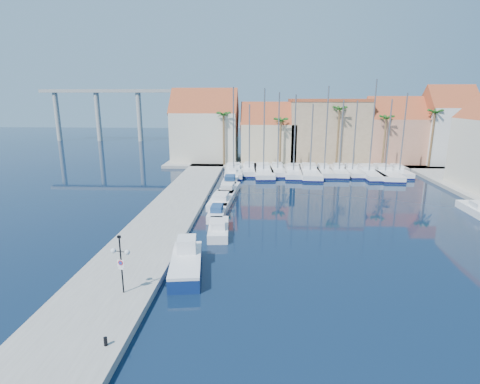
# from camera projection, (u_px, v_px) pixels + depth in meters

# --- Properties ---
(ground) EXTENTS (260.00, 260.00, 0.00)m
(ground) POSITION_uv_depth(u_px,v_px,m) (251.00, 275.00, 26.63)
(ground) COLOR black
(ground) RESTS_ON ground
(quay_west) EXTENTS (6.00, 77.00, 0.50)m
(quay_west) POSITION_uv_depth(u_px,v_px,m) (171.00, 213.00, 40.12)
(quay_west) COLOR gray
(quay_west) RESTS_ON ground
(shore_north) EXTENTS (54.00, 16.00, 0.50)m
(shore_north) POSITION_uv_depth(u_px,v_px,m) (309.00, 161.00, 72.48)
(shore_north) COLOR gray
(shore_north) RESTS_ON ground
(lamp_post) EXTENTS (1.26, 0.53, 3.78)m
(lamp_post) POSITION_uv_depth(u_px,v_px,m) (121.00, 256.00, 22.63)
(lamp_post) COLOR black
(lamp_post) RESTS_ON quay_west
(bollard) EXTENTS (0.18, 0.18, 0.45)m
(bollard) POSITION_uv_depth(u_px,v_px,m) (106.00, 341.00, 18.23)
(bollard) COLOR black
(bollard) RESTS_ON quay_west
(fishing_boat) EXTENTS (2.92, 6.51, 2.20)m
(fishing_boat) POSITION_uv_depth(u_px,v_px,m) (186.00, 262.00, 26.99)
(fishing_boat) COLOR navy
(fishing_boat) RESTS_ON ground
(motorboat_west_0) EXTENTS (2.21, 5.71, 1.40)m
(motorboat_west_0) POSITION_uv_depth(u_px,v_px,m) (218.00, 229.00, 34.54)
(motorboat_west_0) COLOR white
(motorboat_west_0) RESTS_ON ground
(motorboat_west_1) EXTENTS (1.71, 5.18, 1.40)m
(motorboat_west_1) POSITION_uv_depth(u_px,v_px,m) (217.00, 212.00, 39.39)
(motorboat_west_1) COLOR white
(motorboat_west_1) RESTS_ON ground
(motorboat_west_2) EXTENTS (2.80, 7.45, 1.40)m
(motorboat_west_2) POSITION_uv_depth(u_px,v_px,m) (222.00, 200.00, 44.30)
(motorboat_west_2) COLOR white
(motorboat_west_2) RESTS_ON ground
(motorboat_west_3) EXTENTS (2.72, 6.78, 1.40)m
(motorboat_west_3) POSITION_uv_depth(u_px,v_px,m) (229.00, 189.00, 49.23)
(motorboat_west_3) COLOR white
(motorboat_west_3) RESTS_ON ground
(motorboat_west_4) EXTENTS (2.06, 6.41, 1.40)m
(motorboat_west_4) POSITION_uv_depth(u_px,v_px,m) (230.00, 181.00, 54.28)
(motorboat_west_4) COLOR white
(motorboat_west_4) RESTS_ON ground
(motorboat_west_5) EXTENTS (2.30, 5.85, 1.40)m
(motorboat_west_5) POSITION_uv_depth(u_px,v_px,m) (233.00, 174.00, 59.33)
(motorboat_west_5) COLOR white
(motorboat_west_5) RESTS_ON ground
(motorboat_east_1) EXTENTS (1.71, 5.26, 1.40)m
(motorboat_east_1) POSITION_uv_depth(u_px,v_px,m) (476.00, 209.00, 40.59)
(motorboat_east_1) COLOR white
(motorboat_east_1) RESTS_ON ground
(sailboat_0) EXTENTS (3.36, 10.68, 13.82)m
(sailboat_0) POSITION_uv_depth(u_px,v_px,m) (234.00, 171.00, 61.20)
(sailboat_0) COLOR white
(sailboat_0) RESTS_ON ground
(sailboat_1) EXTENTS (2.46, 8.81, 11.20)m
(sailboat_1) POSITION_uv_depth(u_px,v_px,m) (249.00, 170.00, 62.27)
(sailboat_1) COLOR white
(sailboat_1) RESTS_ON ground
(sailboat_2) EXTENTS (3.72, 11.44, 13.65)m
(sailboat_2) POSITION_uv_depth(u_px,v_px,m) (263.00, 171.00, 61.17)
(sailboat_2) COLOR white
(sailboat_2) RESTS_ON ground
(sailboat_3) EXTENTS (2.51, 8.85, 13.05)m
(sailboat_3) POSITION_uv_depth(u_px,v_px,m) (277.00, 170.00, 61.93)
(sailboat_3) COLOR white
(sailboat_3) RESTS_ON ground
(sailboat_4) EXTENTS (3.12, 10.06, 12.71)m
(sailboat_4) POSITION_uv_depth(u_px,v_px,m) (293.00, 171.00, 60.65)
(sailboat_4) COLOR white
(sailboat_4) RESTS_ON ground
(sailboat_5) EXTENTS (3.49, 11.77, 11.32)m
(sailboat_5) POSITION_uv_depth(u_px,v_px,m) (310.00, 172.00, 60.69)
(sailboat_5) COLOR white
(sailboat_5) RESTS_ON ground
(sailboat_6) EXTENTS (2.23, 8.32, 13.98)m
(sailboat_6) POSITION_uv_depth(u_px,v_px,m) (324.00, 171.00, 60.94)
(sailboat_6) COLOR white
(sailboat_6) RESTS_ON ground
(sailboat_7) EXTENTS (3.09, 8.99, 11.87)m
(sailboat_7) POSITION_uv_depth(u_px,v_px,m) (339.00, 171.00, 61.04)
(sailboat_7) COLOR white
(sailboat_7) RESTS_ON ground
(sailboat_8) EXTENTS (2.58, 8.24, 11.79)m
(sailboat_8) POSITION_uv_depth(u_px,v_px,m) (351.00, 171.00, 60.94)
(sailboat_8) COLOR white
(sailboat_8) RESTS_ON ground
(sailboat_9) EXTENTS (3.22, 10.86, 14.96)m
(sailboat_9) POSITION_uv_depth(u_px,v_px,m) (368.00, 172.00, 60.11)
(sailboat_9) COLOR white
(sailboat_9) RESTS_ON ground
(sailboat_10) EXTENTS (3.51, 11.97, 12.02)m
(sailboat_10) POSITION_uv_depth(u_px,v_px,m) (384.00, 172.00, 60.01)
(sailboat_10) COLOR white
(sailboat_10) RESTS_ON ground
(sailboat_11) EXTENTS (2.31, 8.15, 12.95)m
(sailboat_11) POSITION_uv_depth(u_px,v_px,m) (398.00, 171.00, 60.57)
(sailboat_11) COLOR white
(sailboat_11) RESTS_ON ground
(building_0) EXTENTS (12.30, 9.00, 13.50)m
(building_0) POSITION_uv_depth(u_px,v_px,m) (205.00, 128.00, 71.05)
(building_0) COLOR beige
(building_0) RESTS_ON shore_north
(building_1) EXTENTS (10.30, 8.00, 11.00)m
(building_1) POSITION_uv_depth(u_px,v_px,m) (268.00, 135.00, 70.70)
(building_1) COLOR #CBB48F
(building_1) RESTS_ON shore_north
(building_2) EXTENTS (14.20, 10.20, 11.50)m
(building_2) POSITION_uv_depth(u_px,v_px,m) (327.00, 130.00, 70.84)
(building_2) COLOR #9F8362
(building_2) RESTS_ON shore_north
(building_3) EXTENTS (10.30, 8.00, 12.00)m
(building_3) POSITION_uv_depth(u_px,v_px,m) (393.00, 133.00, 69.32)
(building_3) COLOR tan
(building_3) RESTS_ON shore_north
(building_4) EXTENTS (8.30, 8.00, 14.00)m
(building_4) POSITION_uv_depth(u_px,v_px,m) (446.00, 128.00, 67.59)
(building_4) COLOR silver
(building_4) RESTS_ON shore_north
(palm_0) EXTENTS (2.60, 2.60, 10.15)m
(palm_0) POSITION_uv_depth(u_px,v_px,m) (224.00, 116.00, 65.36)
(palm_0) COLOR brown
(palm_0) RESTS_ON shore_north
(palm_1) EXTENTS (2.60, 2.60, 9.15)m
(palm_1) POSITION_uv_depth(u_px,v_px,m) (281.00, 122.00, 65.05)
(palm_1) COLOR brown
(palm_1) RESTS_ON shore_north
(palm_2) EXTENTS (2.60, 2.60, 11.15)m
(palm_2) POSITION_uv_depth(u_px,v_px,m) (340.00, 111.00, 64.05)
(palm_2) COLOR brown
(palm_2) RESTS_ON shore_north
(palm_3) EXTENTS (2.60, 2.60, 9.65)m
(palm_3) POSITION_uv_depth(u_px,v_px,m) (386.00, 119.00, 63.96)
(palm_3) COLOR brown
(palm_3) RESTS_ON shore_north
(palm_4) EXTENTS (2.60, 2.60, 10.65)m
(palm_4) POSITION_uv_depth(u_px,v_px,m) (435.00, 114.00, 63.30)
(palm_4) COLOR brown
(palm_4) RESTS_ON shore_north
(viaduct) EXTENTS (48.00, 2.20, 14.45)m
(viaduct) POSITION_uv_depth(u_px,v_px,m) (121.00, 105.00, 105.58)
(viaduct) COLOR #9E9E99
(viaduct) RESTS_ON ground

